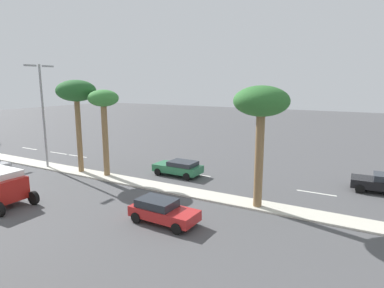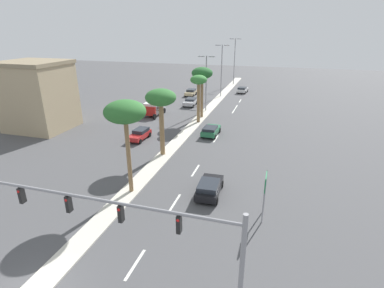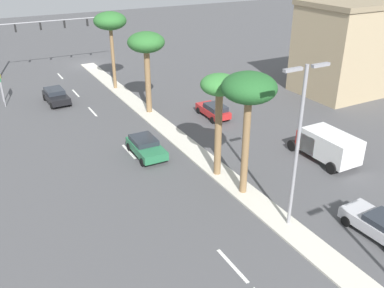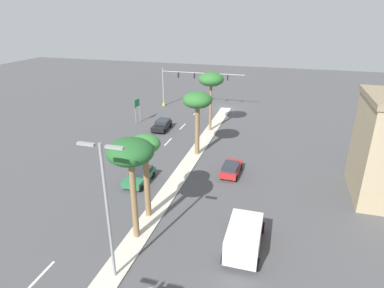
{
  "view_description": "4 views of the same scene",
  "coord_description": "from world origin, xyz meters",
  "px_view_note": "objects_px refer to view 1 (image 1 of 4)",
  "views": [
    {
      "loc": [
        -19.82,
        14.91,
        8.02
      ],
      "look_at": [
        3.17,
        27.77,
        3.02
      ],
      "focal_mm": 30.36,
      "sensor_mm": 36.0,
      "label": 1
    },
    {
      "loc": [
        12.33,
        -9.36,
        14.13
      ],
      "look_at": [
        3.16,
        21.53,
        1.55
      ],
      "focal_mm": 28.05,
      "sensor_mm": 36.0,
      "label": 2
    },
    {
      "loc": [
        14.41,
        56.78,
        15.0
      ],
      "look_at": [
        0.95,
        32.05,
        1.5
      ],
      "focal_mm": 39.07,
      "sensor_mm": 36.0,
      "label": 3
    },
    {
      "loc": [
        -9.91,
        56.51,
        16.56
      ],
      "look_at": [
        -0.24,
        23.05,
        2.22
      ],
      "focal_mm": 30.61,
      "sensor_mm": 36.0,
      "label": 4
    }
  ],
  "objects_px": {
    "palm_tree_mid": "(104,104)",
    "street_lamp_right": "(43,108)",
    "palm_tree_right": "(261,106)",
    "palm_tree_leading": "(76,94)",
    "sedan_red_front": "(162,211)",
    "sedan_green_center": "(179,167)"
  },
  "relations": [
    {
      "from": "palm_tree_mid",
      "to": "street_lamp_right",
      "type": "relative_size",
      "value": 0.77
    },
    {
      "from": "palm_tree_right",
      "to": "palm_tree_mid",
      "type": "bearing_deg",
      "value": 87.48
    },
    {
      "from": "palm_tree_leading",
      "to": "street_lamp_right",
      "type": "distance_m",
      "value": 4.4
    },
    {
      "from": "sedan_red_front",
      "to": "sedan_green_center",
      "type": "height_order",
      "value": "sedan_red_front"
    },
    {
      "from": "street_lamp_right",
      "to": "sedan_green_center",
      "type": "bearing_deg",
      "value": -72.78
    },
    {
      "from": "palm_tree_leading",
      "to": "palm_tree_mid",
      "type": "bearing_deg",
      "value": -85.46
    },
    {
      "from": "palm_tree_mid",
      "to": "palm_tree_leading",
      "type": "distance_m",
      "value": 3.03
    },
    {
      "from": "palm_tree_leading",
      "to": "street_lamp_right",
      "type": "relative_size",
      "value": 0.85
    },
    {
      "from": "sedan_red_front",
      "to": "palm_tree_right",
      "type": "bearing_deg",
      "value": -39.7
    },
    {
      "from": "palm_tree_right",
      "to": "sedan_green_center",
      "type": "distance_m",
      "value": 10.94
    },
    {
      "from": "palm_tree_leading",
      "to": "sedan_red_front",
      "type": "distance_m",
      "value": 14.98
    },
    {
      "from": "palm_tree_right",
      "to": "sedan_green_center",
      "type": "bearing_deg",
      "value": 65.2
    },
    {
      "from": "palm_tree_right",
      "to": "palm_tree_leading",
      "type": "distance_m",
      "value": 16.59
    },
    {
      "from": "sedan_green_center",
      "to": "palm_tree_mid",
      "type": "bearing_deg",
      "value": 121.49
    },
    {
      "from": "palm_tree_mid",
      "to": "palm_tree_leading",
      "type": "height_order",
      "value": "palm_tree_leading"
    },
    {
      "from": "palm_tree_right",
      "to": "sedan_red_front",
      "type": "xyz_separation_m",
      "value": [
        -4.93,
        4.09,
        -5.89
      ]
    },
    {
      "from": "sedan_red_front",
      "to": "sedan_green_center",
      "type": "xyz_separation_m",
      "value": [
        8.79,
        4.27,
        -0.01
      ]
    },
    {
      "from": "palm_tree_leading",
      "to": "sedan_green_center",
      "type": "distance_m",
      "value": 10.96
    },
    {
      "from": "palm_tree_leading",
      "to": "sedan_red_front",
      "type": "bearing_deg",
      "value": -112.98
    },
    {
      "from": "palm_tree_mid",
      "to": "sedan_green_center",
      "type": "height_order",
      "value": "palm_tree_mid"
    },
    {
      "from": "palm_tree_right",
      "to": "street_lamp_right",
      "type": "relative_size",
      "value": 0.81
    },
    {
      "from": "street_lamp_right",
      "to": "sedan_red_front",
      "type": "distance_m",
      "value": 18.08
    }
  ]
}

